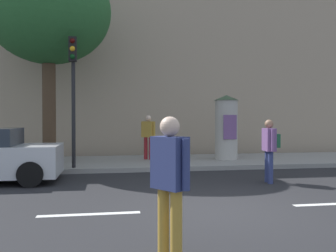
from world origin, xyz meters
TOP-DOWN VIEW (x-y plane):
  - ground_plane at (0.00, 0.00)m, footprint 80.00×80.00m
  - sidewalk_curb at (0.00, 7.00)m, footprint 36.00×4.00m
  - lane_markings at (-0.00, 0.00)m, footprint 25.80×0.16m
  - building_backdrop at (0.00, 12.00)m, footprint 36.00×5.00m
  - traffic_light at (-3.09, 5.24)m, footprint 0.24×0.45m
  - poster_column at (2.43, 6.87)m, footprint 0.94×0.94m
  - street_tree at (-4.03, 6.81)m, footprint 4.30×4.30m
  - pedestrian_in_dark_shirt at (-1.38, -2.40)m, footprint 0.44×0.52m
  - pedestrian_near_pole at (2.16, 2.52)m, footprint 0.42×0.66m
  - pedestrian_in_light_jacket at (-0.50, 7.31)m, footprint 0.50×0.49m

SIDE VIEW (x-z plane):
  - ground_plane at x=0.00m, z-range 0.00..0.00m
  - lane_markings at x=0.00m, z-range 0.00..0.01m
  - sidewalk_curb at x=0.00m, z-range 0.00..0.15m
  - pedestrian_near_pole at x=2.16m, z-range 0.17..1.84m
  - pedestrian_in_dark_shirt at x=-1.38m, z-range 0.15..1.88m
  - pedestrian_in_light_jacket at x=-0.50m, z-range 0.30..1.97m
  - poster_column at x=2.43m, z-range 0.17..2.61m
  - traffic_light at x=-3.09m, z-range 0.87..4.92m
  - building_backdrop at x=0.00m, z-range 0.00..10.29m
  - street_tree at x=-4.03m, z-range 1.84..8.94m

